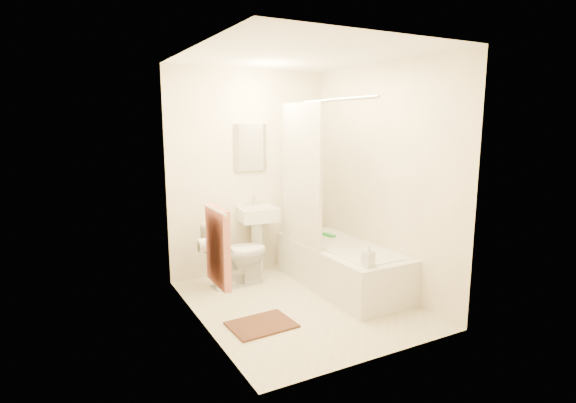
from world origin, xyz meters
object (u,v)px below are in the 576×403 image
sink (258,237)px  soap_bottle (368,256)px  toilet (237,254)px  bath_mat (262,325)px  bathtub (341,266)px

sink → soap_bottle: (0.42, -1.57, 0.14)m
toilet → bath_mat: size_ratio=1.26×
toilet → sink: 0.46m
toilet → soap_bottle: size_ratio=3.35×
toilet → bathtub: (0.99, -0.61, -0.12)m
bath_mat → soap_bottle: 1.16m
sink → bathtub: sink is taller
bathtub → bath_mat: size_ratio=2.94×
toilet → soap_bottle: (0.79, -1.31, 0.22)m
sink → bath_mat: (-0.57, -1.33, -0.43)m
soap_bottle → bathtub: bearing=74.3°
toilet → bathtub: toilet is taller
sink → bath_mat: sink is taller
bath_mat → sink: bearing=66.8°
bathtub → sink: bearing=125.4°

